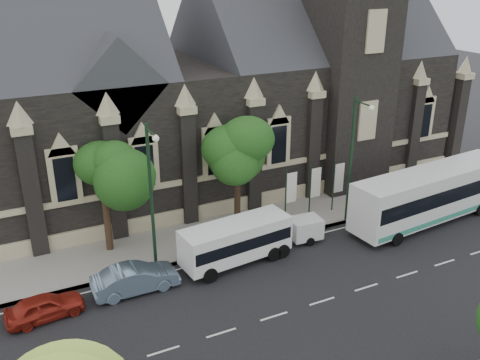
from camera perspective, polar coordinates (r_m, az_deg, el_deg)
ground at (r=28.38m, az=3.67°, el=-14.46°), size 160.00×160.00×0.00m
sidewalk at (r=35.56m, az=-3.95°, el=-6.09°), size 80.00×5.00×0.15m
museum at (r=42.74m, az=-2.66°, el=10.44°), size 40.00×17.70×29.90m
tree_walk_right at (r=35.50m, az=-0.15°, el=4.02°), size 4.08×4.08×7.80m
tree_walk_left at (r=32.80m, az=-14.43°, el=1.57°), size 3.91×3.91×7.64m
street_lamp_near at (r=36.30m, az=12.10°, el=2.76°), size 0.36×1.88×9.00m
street_lamp_mid at (r=30.15m, az=-9.48°, el=-1.16°), size 0.36×1.88×9.00m
banner_flag_left at (r=36.72m, az=5.35°, el=-1.17°), size 0.90×0.10×4.00m
banner_flag_center at (r=37.73m, az=7.95°, el=-0.63°), size 0.90×0.10×4.00m
banner_flag_right at (r=38.83m, az=10.40°, el=-0.12°), size 0.90×0.10×4.00m
tour_coach at (r=39.19m, az=19.93°, el=-1.42°), size 13.27×3.96×3.81m
shuttle_bus at (r=32.03m, az=-0.41°, el=-6.47°), size 7.06×3.05×2.65m
box_trailer at (r=35.02m, az=7.02°, el=-5.17°), size 3.01×1.77×1.58m
sedan at (r=30.35m, az=-11.19°, el=-10.38°), size 4.78×1.68×1.57m
car_far_red at (r=29.60m, az=-20.29°, el=-12.68°), size 4.09×2.00×1.34m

